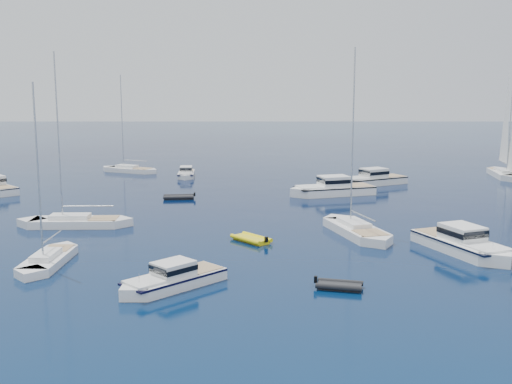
# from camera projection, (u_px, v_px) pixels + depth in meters

# --- Properties ---
(ground) EXTENTS (400.00, 400.00, 0.00)m
(ground) POSITION_uv_depth(u_px,v_px,m) (302.00, 278.00, 42.28)
(ground) COLOR #072548
(ground) RESTS_ON ground
(motor_cruiser_right) EXTENTS (6.94, 11.12, 2.80)m
(motor_cruiser_right) POSITION_uv_depth(u_px,v_px,m) (463.00, 253.00, 48.89)
(motor_cruiser_right) COLOR white
(motor_cruiser_right) RESTS_ON ground
(motor_cruiser_left) EXTENTS (7.77, 7.78, 2.21)m
(motor_cruiser_left) POSITION_uv_depth(u_px,v_px,m) (172.00, 287.00, 40.35)
(motor_cruiser_left) COLOR silver
(motor_cruiser_left) RESTS_ON ground
(motor_cruiser_centre) EXTENTS (11.99, 6.78, 3.01)m
(motor_cruiser_centre) POSITION_uv_depth(u_px,v_px,m) (332.00, 195.00, 75.17)
(motor_cruiser_centre) COLOR white
(motor_cruiser_centre) RESTS_ON ground
(motor_cruiser_distant) EXTENTS (11.09, 7.97, 2.83)m
(motor_cruiser_distant) POSITION_uv_depth(u_px,v_px,m) (372.00, 185.00, 83.25)
(motor_cruiser_distant) COLOR silver
(motor_cruiser_distant) RESTS_ON ground
(motor_cruiser_horizon) EXTENTS (2.86, 7.76, 2.00)m
(motor_cruiser_horizon) POSITION_uv_depth(u_px,v_px,m) (186.00, 177.00, 90.38)
(motor_cruiser_horizon) COLOR silver
(motor_cruiser_horizon) RESTS_ON ground
(sailboat_fore) EXTENTS (2.65, 9.50, 13.90)m
(sailboat_fore) POSITION_uv_depth(u_px,v_px,m) (48.00, 264.00, 45.67)
(sailboat_fore) COLOR white
(sailboat_fore) RESTS_ON ground
(sailboat_mid_r) EXTENTS (6.16, 12.02, 17.11)m
(sailboat_mid_r) POSITION_uv_depth(u_px,v_px,m) (356.00, 234.00, 55.02)
(sailboat_mid_r) COLOR white
(sailboat_mid_r) RESTS_ON ground
(sailboat_mid_l) EXTENTS (11.54, 3.28, 16.86)m
(sailboat_mid_l) POSITION_uv_depth(u_px,v_px,m) (75.00, 226.00, 58.18)
(sailboat_mid_l) COLOR white
(sailboat_mid_l) RESTS_ON ground
(sailboat_far_l) EXTENTS (10.72, 6.93, 15.51)m
(sailboat_far_l) POSITION_uv_depth(u_px,v_px,m) (129.00, 172.00, 95.55)
(sailboat_far_l) COLOR white
(sailboat_far_l) RESTS_ON ground
(sailboat_sails_far) EXTENTS (4.78, 12.57, 18.01)m
(sailboat_sails_far) POSITION_uv_depth(u_px,v_px,m) (504.00, 177.00, 90.49)
(sailboat_sails_far) COLOR silver
(sailboat_sails_far) RESTS_ON ground
(tender_yellow) EXTENTS (4.07, 4.20, 0.95)m
(tender_yellow) POSITION_uv_depth(u_px,v_px,m) (251.00, 241.00, 52.43)
(tender_yellow) COLOR yellow
(tender_yellow) RESTS_ON ground
(tender_grey_near) EXTENTS (3.48, 2.48, 0.95)m
(tender_grey_near) POSITION_uv_depth(u_px,v_px,m) (339.00, 289.00, 40.05)
(tender_grey_near) COLOR black
(tender_grey_near) RESTS_ON ground
(tender_grey_far) EXTENTS (3.95, 2.42, 0.95)m
(tender_grey_far) POSITION_uv_depth(u_px,v_px,m) (179.00, 199.00, 72.52)
(tender_grey_far) COLOR black
(tender_grey_far) RESTS_ON ground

